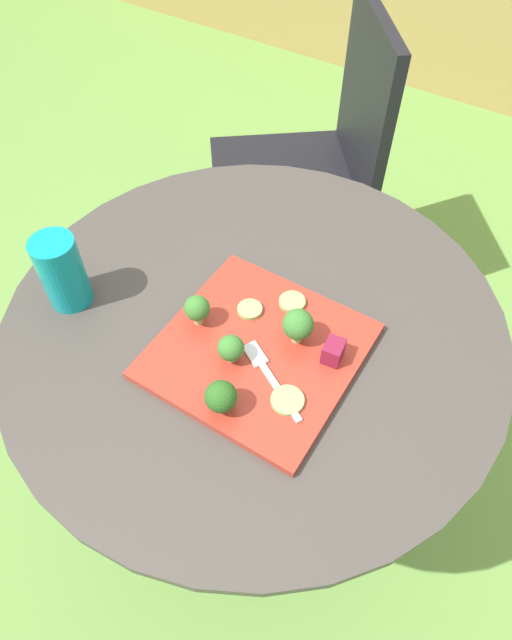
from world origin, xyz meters
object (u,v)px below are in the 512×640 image
drinking_glass (63,275)px  fork (267,373)px  salad_plate (258,350)px  patio_chair (320,152)px

drinking_glass → fork: bearing=6.0°
salad_plate → drinking_glass: 0.34m
patio_chair → fork: bearing=-68.3°
patio_chair → drinking_glass: patio_chair is taller
salad_plate → fork: (0.04, -0.03, 0.01)m
salad_plate → fork: bearing=-41.5°
patio_chair → salad_plate: (0.30, -0.82, 0.23)m
fork → salad_plate: bearing=138.5°
salad_plate → drinking_glass: bearing=-167.7°
patio_chair → salad_plate: 0.90m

